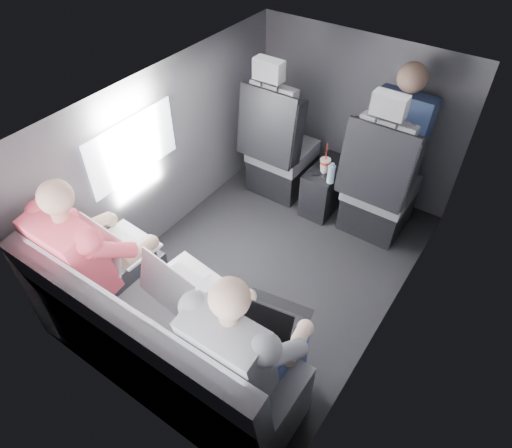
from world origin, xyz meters
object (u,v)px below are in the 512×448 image
Objects in this scene: soda_cup at (325,165)px; passenger_rear_left at (97,256)px; rear_bench at (165,347)px; front_seat_right at (378,190)px; laptop_silver at (182,284)px; laptop_white at (117,244)px; front_seat_left at (279,152)px; passenger_rear_right at (246,349)px; center_console at (326,187)px; laptop_black at (268,319)px; water_bottle at (331,174)px; passenger_front_right at (399,133)px.

passenger_rear_left reaches higher than soda_cup.
passenger_rear_left is (-0.56, 0.09, 0.33)m from rear_bench.
front_seat_right is at bearing 3.47° from soda_cup.
passenger_rear_left is (-0.55, -0.12, -0.01)m from laptop_silver.
rear_bench is at bearing -23.09° from laptop_white.
front_seat_left is 0.79× the size of rear_bench.
rear_bench is 0.40m from laptop_silver.
front_seat_right is 1.82m from passenger_rear_right.
laptop_black is at bearing -73.23° from center_console.
rear_bench is 3.73× the size of laptop_silver.
rear_bench is at bearing -93.21° from water_bottle.
laptop_black is 1.08m from passenger_rear_left.
laptop_white is 0.89× the size of laptop_silver.
front_seat_left is at bearing 103.31° from rear_bench.
rear_bench is 0.66m from passenger_rear_left.
rear_bench is 1.29× the size of passenger_rear_left.
passenger_front_right reaches higher than soda_cup.
passenger_front_right is (0.43, 0.29, 0.29)m from soda_cup.
front_seat_left is at bearing 86.39° from passenger_rear_left.
passenger_front_right reaches higher than passenger_rear_left.
laptop_black is 1.87m from passenger_front_right.
laptop_black is at bearing -59.52° from front_seat_left.
laptop_white is 0.31× the size of passenger_rear_left.
center_console is at bearing 72.59° from laptop_white.
front_seat_right is 4.86× the size of soda_cup.
passenger_front_right is at bearing 78.71° from rear_bench.
center_console is 0.55× the size of passenger_front_right.
laptop_white is (-0.99, -1.67, 0.24)m from front_seat_right.
front_seat_right is 7.40× the size of water_bottle.
soda_cup reaches higher than water_bottle.
front_seat_right reaches higher than laptop_silver.
laptop_black reaches higher than soda_cup.
laptop_black reaches higher than water_bottle.
front_seat_right is 0.79× the size of rear_bench.
soda_cup is 0.30× the size of passenger_front_right.
laptop_white is at bearing 172.69° from passenger_rear_right.
water_bottle is at bearing 85.79° from laptop_silver.
passenger_front_right is (0.97, 1.93, 0.12)m from laptop_white.
front_seat_right is at bearing 76.69° from rear_bench.
laptop_white is (-0.54, 0.23, 0.33)m from rear_bench.
passenger_front_right is (0.43, 0.22, 0.56)m from center_console.
passenger_front_right reaches higher than rear_bench.
laptop_silver is 0.56m from passenger_rear_left.
soda_cup is at bearing -91.49° from center_console.
rear_bench is 0.60m from passenger_rear_right.
passenger_front_right is at bearing 26.83° from center_console.
passenger_rear_right is (0.01, -0.20, -0.01)m from laptop_black.
laptop_black is at bearing -75.08° from water_bottle.
front_seat_left and front_seat_right have the same top height.
front_seat_right is 1.63m from laptop_black.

